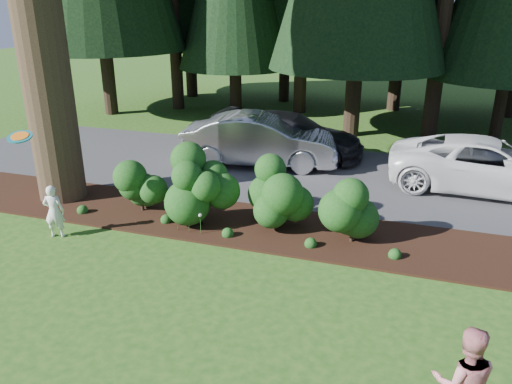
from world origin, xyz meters
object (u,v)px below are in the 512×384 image
Objects in this scene: car_silver_wagon at (260,140)px; car_white_suv at (488,165)px; car_dark_suv at (289,135)px; adult at (463,383)px; frisbee at (20,137)px; child at (54,211)px.

car_white_suv is at bearing -101.09° from car_silver_wagon.
adult reaches higher than car_dark_suv.
frisbee is (-10.13, -6.46, 1.63)m from car_white_suv.
car_silver_wagon reaches higher than car_white_suv.
child is 0.80× the size of adult.
car_silver_wagon reaches higher than adult.
car_silver_wagon is at bearing 63.77° from frisbee.
car_silver_wagon is 0.94× the size of car_white_suv.
car_silver_wagon is 7.63m from frisbee.
car_silver_wagon is 0.99× the size of car_dark_suv.
frisbee reaches higher than car_silver_wagon.
adult is (8.56, -3.13, 0.16)m from child.
car_dark_suv is 3.24× the size of adult.
frisbee is at bearing 144.73° from car_silver_wagon.
child is 1.83m from frisbee.
car_white_suv is at bearing 32.51° from frisbee.
car_white_suv is 11.56m from child.
frisbee is at bearing 154.33° from car_dark_suv.
frisbee is at bearing 125.43° from car_white_suv.
car_white_suv reaches higher than child.
car_white_suv is (6.83, -0.24, -0.08)m from car_silver_wagon.
child is (-2.88, -6.52, -0.23)m from car_silver_wagon.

